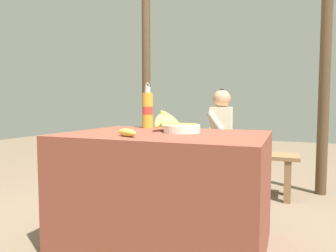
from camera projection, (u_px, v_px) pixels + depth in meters
name	position (u px, v px, depth m)	size (l,w,h in m)	color
ground_plane	(166.00, 244.00, 1.89)	(12.00, 12.00, 0.00)	#75604C
market_counter	(166.00, 189.00, 1.87)	(1.21, 0.86, 0.71)	brown
banana_bunch_ripe	(166.00, 120.00, 2.00)	(0.19, 0.27, 0.15)	#4C381E
serving_bowl	(182.00, 128.00, 1.86)	(0.23, 0.23, 0.06)	silver
water_bottle	(148.00, 110.00, 2.24)	(0.08, 0.08, 0.34)	gold
loose_banana_front	(127.00, 133.00, 1.64)	(0.17, 0.12, 0.04)	#E0C64C
wooden_bench	(219.00, 158.00, 3.02)	(1.50, 0.32, 0.42)	brown
seated_vendor	(216.00, 133.00, 2.97)	(0.43, 0.41, 1.04)	#232328
banana_bunch_green	(183.00, 143.00, 3.15)	(0.17, 0.29, 0.14)	#4C381E
support_post_near	(146.00, 68.00, 3.58)	(0.10, 0.10, 2.64)	#4C3823
support_post_far	(325.00, 59.00, 2.87)	(0.10, 0.10, 2.64)	#4C3823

